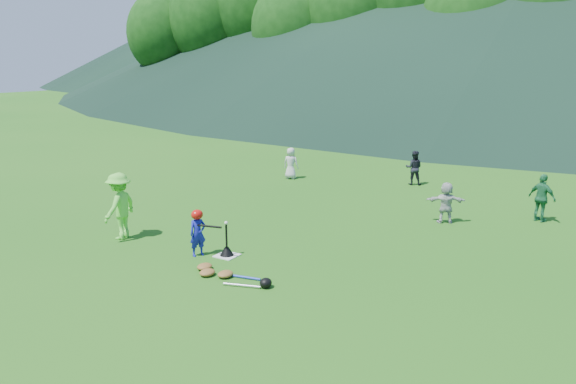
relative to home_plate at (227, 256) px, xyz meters
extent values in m
plane|color=#1E5E15|center=(0.00, 0.00, -0.01)|extent=(120.00, 120.00, 0.00)
cube|color=silver|center=(0.00, 0.00, 0.00)|extent=(0.45, 0.45, 0.02)
sphere|color=white|center=(0.00, 0.00, 0.73)|extent=(0.08, 0.08, 0.08)
imported|color=#161B9B|center=(-0.54, -0.29, 0.48)|extent=(0.38, 0.43, 0.99)
imported|color=#67E142|center=(-2.87, -0.31, 0.77)|extent=(0.77, 1.11, 1.56)
imported|color=silver|center=(-2.96, 7.52, 0.54)|extent=(0.58, 0.41, 1.10)
imported|color=black|center=(1.04, 8.84, 0.56)|extent=(0.66, 0.58, 1.14)
imported|color=#216F40|center=(5.31, 6.33, 0.61)|extent=(0.79, 0.58, 1.25)
imported|color=#BABABA|center=(3.25, 4.93, 0.53)|extent=(1.03, 0.71, 1.07)
cone|color=black|center=(0.00, 0.00, 0.10)|extent=(0.30, 0.30, 0.18)
cylinder|color=black|center=(0.00, 0.00, 0.44)|extent=(0.04, 0.04, 0.50)
ellipsoid|color=#BB110C|center=(-0.54, -0.29, 0.90)|extent=(0.24, 0.26, 0.22)
cylinder|color=black|center=(-0.24, -0.29, 0.69)|extent=(0.62, 0.12, 0.07)
ellipsoid|color=olive|center=(0.36, -1.09, 0.05)|extent=(0.28, 0.34, 0.13)
ellipsoid|color=olive|center=(0.71, -0.97, 0.05)|extent=(0.28, 0.34, 0.13)
ellipsoid|color=olive|center=(0.11, -0.87, 0.05)|extent=(0.28, 0.34, 0.13)
cylinder|color=silver|center=(1.26, -1.19, 0.02)|extent=(0.70, 0.27, 0.06)
cylinder|color=#263FA5|center=(1.06, -0.84, 0.02)|extent=(0.68, 0.18, 0.05)
ellipsoid|color=black|center=(1.66, -0.99, 0.08)|extent=(0.22, 0.24, 0.19)
cube|color=gray|center=(0.00, 28.00, 0.59)|extent=(70.00, 0.03, 1.20)
cube|color=yellow|center=(0.00, 28.00, 1.23)|extent=(70.00, 0.08, 0.08)
cylinder|color=gray|center=(-35.00, 28.00, 0.59)|extent=(0.07, 0.07, 1.30)
cylinder|color=gray|center=(0.00, 28.00, 0.59)|extent=(0.07, 0.07, 1.30)
cylinder|color=#382314|center=(-32.00, 32.00, 1.56)|extent=(0.56, 0.56, 3.15)
ellipsoid|color=#164711|center=(-32.00, 32.00, 6.56)|extent=(6.84, 6.84, 7.87)
cylinder|color=#382314|center=(-27.20, 33.50, 1.86)|extent=(0.56, 0.56, 3.74)
ellipsoid|color=#164711|center=(-27.20, 33.50, 7.80)|extent=(8.13, 8.13, 9.35)
cylinder|color=#382314|center=(-22.40, 35.00, 2.16)|extent=(0.56, 0.56, 4.34)
ellipsoid|color=#164711|center=(-22.40, 35.00, 9.04)|extent=(9.42, 9.42, 10.84)
cylinder|color=#382314|center=(-17.60, 32.00, 1.58)|extent=(0.56, 0.56, 3.18)
ellipsoid|color=#164711|center=(-17.60, 32.00, 6.63)|extent=(6.92, 6.92, 7.95)
cylinder|color=#382314|center=(-12.80, 33.50, 1.88)|extent=(0.56, 0.56, 3.78)
ellipsoid|color=#164711|center=(-12.80, 33.50, 7.87)|extent=(8.21, 8.21, 9.44)
cylinder|color=#382314|center=(-8.00, 35.00, 2.18)|extent=(0.56, 0.56, 4.38)
cylinder|color=#382314|center=(-3.20, 32.00, 1.60)|extent=(0.56, 0.56, 3.22)
ellipsoid|color=#164711|center=(-3.20, 32.00, 6.71)|extent=(6.99, 6.99, 8.04)
cylinder|color=#382314|center=(1.60, 33.50, 1.90)|extent=(0.56, 0.56, 3.81)
cone|color=black|center=(-45.00, 76.00, 9.99)|extent=(80.00, 80.00, 20.00)
camera|label=1|loc=(7.04, -8.99, 4.10)|focal=35.00mm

